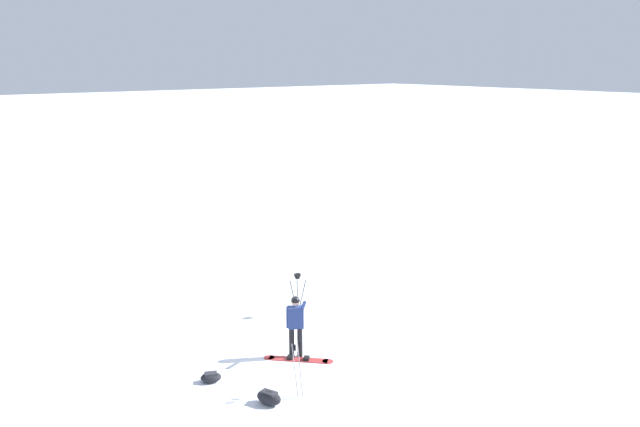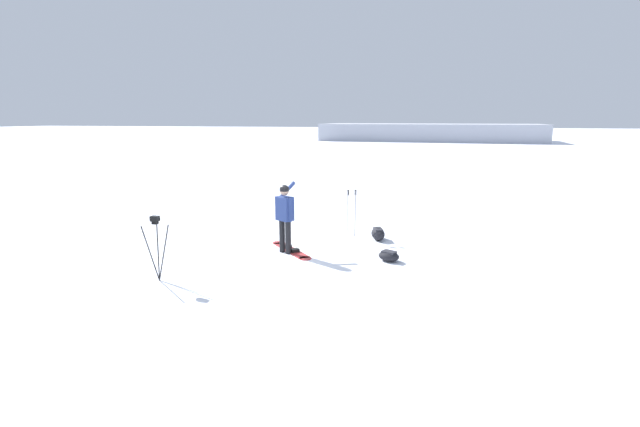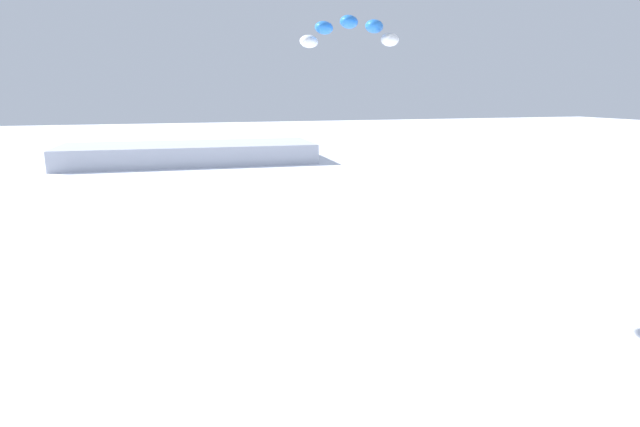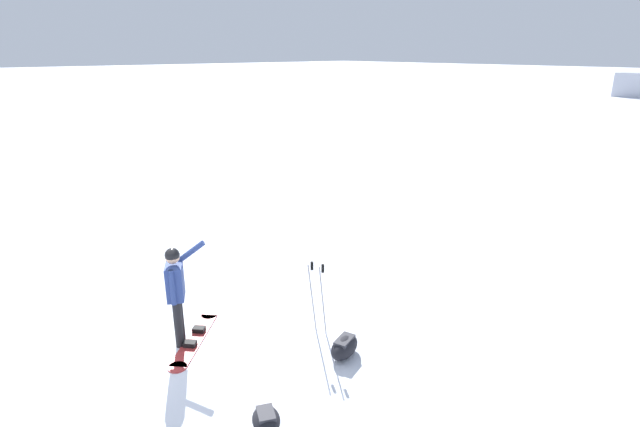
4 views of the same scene
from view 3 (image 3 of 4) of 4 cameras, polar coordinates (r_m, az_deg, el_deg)
traction_kite at (r=19.20m, az=3.22°, el=19.54°), size 2.81×3.65×1.07m
distant_ridge at (r=66.20m, az=-14.24°, el=6.50°), size 12.26×30.90×2.38m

